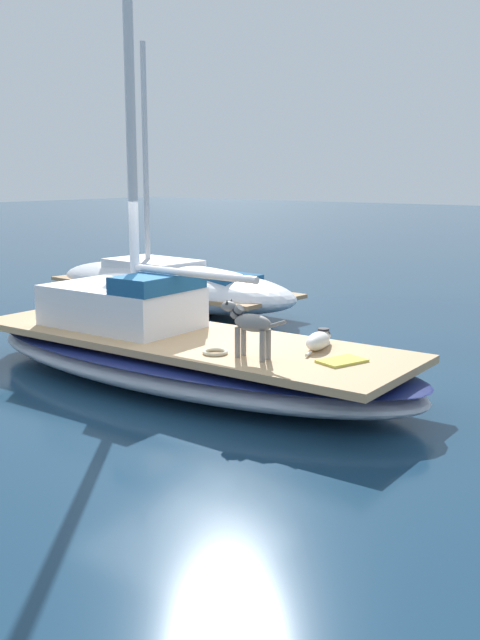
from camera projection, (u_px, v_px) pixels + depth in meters
name	position (u px, v px, depth m)	size (l,w,h in m)	color
ground_plane	(184.00, 381.00, 10.36)	(120.00, 120.00, 0.00)	navy
sailboat_main	(184.00, 358.00, 10.30)	(2.78, 7.32, 0.66)	#B2B7C1
mast_main	(137.00, 80.00, 9.98)	(0.14, 2.27, 7.70)	silver
cabin_house	(125.00, 304.00, 10.80)	(1.48, 2.27, 0.84)	silver
dog_white	(318.00, 341.00, 9.46)	(0.94, 0.41, 0.22)	silver
dog_grey	(250.00, 324.00, 8.93)	(0.25, 0.94, 0.70)	gray
deck_winch	(323.00, 337.00, 9.74)	(0.16, 0.16, 0.21)	#B7B7BC
coiled_rope	(215.00, 352.00, 9.21)	(0.32, 0.32, 0.04)	beige
deck_towel	(342.00, 361.00, 8.81)	(0.56, 0.36, 0.03)	#D8D14C
moored_boat_starboard_side	(170.00, 284.00, 16.08)	(2.74, 6.91, 5.64)	white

